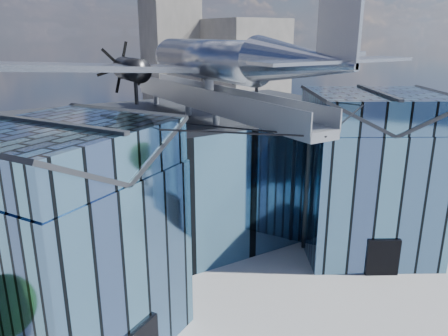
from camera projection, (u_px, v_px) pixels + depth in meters
ground_plane at (240, 279)px, 28.99m from camera, size 120.00×120.00×0.00m
museum at (197, 176)px, 32.09m from camera, size 32.88×24.50×17.60m
bg_towers at (71, 70)px, 67.96m from camera, size 77.00×24.50×26.00m
tree_side_e at (341, 144)px, 47.59m from camera, size 4.33×4.33×5.92m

